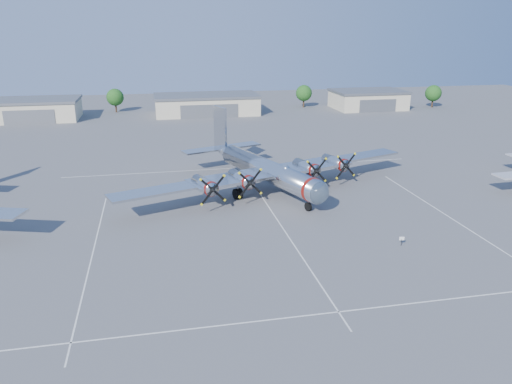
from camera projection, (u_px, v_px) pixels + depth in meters
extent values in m
plane|color=#4F4F51|center=(277.00, 220.00, 63.43)|extent=(260.00, 260.00, 0.00)
cube|color=silver|center=(93.00, 251.00, 54.58)|extent=(0.15, 40.00, 0.01)
cube|color=silver|center=(287.00, 235.00, 58.78)|extent=(0.15, 40.00, 0.01)
cube|color=silver|center=(456.00, 221.00, 62.98)|extent=(0.15, 40.00, 0.01)
cube|color=silver|center=(339.00, 312.00, 42.99)|extent=(60.00, 0.15, 0.01)
cube|color=silver|center=(243.00, 168.00, 86.65)|extent=(60.00, 0.15, 0.01)
cube|color=beige|center=(35.00, 110.00, 130.27)|extent=(22.00, 14.00, 4.80)
cube|color=slate|center=(33.00, 100.00, 129.41)|extent=(22.60, 14.60, 0.60)
cube|color=slate|center=(29.00, 117.00, 123.91)|extent=(12.10, 0.20, 3.60)
cube|color=beige|center=(207.00, 105.00, 138.85)|extent=(28.00, 14.00, 4.80)
cube|color=slate|center=(206.00, 95.00, 138.00)|extent=(28.60, 14.60, 0.60)
cube|color=slate|center=(210.00, 111.00, 132.49)|extent=(15.40, 0.20, 3.60)
cube|color=beige|center=(368.00, 100.00, 148.01)|extent=(20.00, 14.00, 4.80)
cube|color=slate|center=(368.00, 91.00, 147.15)|extent=(20.60, 14.60, 0.60)
cube|color=slate|center=(378.00, 106.00, 141.65)|extent=(11.00, 0.20, 3.60)
cylinder|color=#382619|center=(116.00, 107.00, 141.83)|extent=(0.50, 0.50, 2.80)
sphere|color=#1B4914|center=(115.00, 97.00, 140.93)|extent=(4.80, 4.80, 4.80)
cylinder|color=#382619|center=(304.00, 103.00, 150.47)|extent=(0.50, 0.50, 2.80)
sphere|color=#1B4914|center=(304.00, 93.00, 149.57)|extent=(4.80, 4.80, 4.80)
cylinder|color=#382619|center=(432.00, 103.00, 150.28)|extent=(0.50, 0.50, 2.80)
sphere|color=#1B4914|center=(433.00, 93.00, 149.38)|extent=(4.80, 4.80, 4.80)
cylinder|color=black|center=(401.00, 242.00, 55.82)|extent=(0.06, 0.06, 0.82)
cube|color=white|center=(402.00, 238.00, 55.67)|extent=(0.56, 0.16, 0.41)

